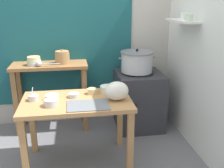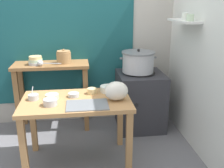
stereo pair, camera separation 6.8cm
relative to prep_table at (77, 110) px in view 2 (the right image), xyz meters
name	(u,v)px [view 2 (the right image)]	position (x,y,z in m)	size (l,w,h in m)	color
ground_plane	(78,160)	(-0.01, 0.02, -0.61)	(9.00, 9.00, 0.00)	slate
wall_back	(80,29)	(0.08, 1.11, 0.69)	(4.40, 0.12, 2.60)	#B2ADA3
wall_right	(203,36)	(1.39, 0.22, 0.69)	(0.30, 3.20, 2.60)	silver
prep_table	(77,110)	(0.00, 0.00, 0.00)	(1.10, 0.66, 0.72)	#B27F4C
back_shelf_table	(52,80)	(-0.31, 0.85, 0.07)	(0.96, 0.40, 0.90)	olive
stove_block	(140,100)	(0.84, 0.72, -0.23)	(0.60, 0.61, 0.78)	#2D2D33
steamer_pot	(138,62)	(0.80, 0.74, 0.31)	(0.48, 0.43, 0.30)	#B7BABF
clay_pot	(64,57)	(-0.15, 0.85, 0.37)	(0.18, 0.18, 0.19)	#A37A4C
bowl_stack_enamel	(36,61)	(-0.50, 0.81, 0.34)	(0.18, 0.18, 0.11)	#B7BABF
ladle	(41,63)	(-0.42, 0.73, 0.33)	(0.29, 0.09, 0.07)	#B7BABF
serving_tray	(87,105)	(0.11, -0.17, 0.12)	(0.40, 0.28, 0.01)	slate
plastic_bag	(116,91)	(0.40, -0.06, 0.21)	(0.24, 0.18, 0.19)	silver
prep_bowl_0	(92,91)	(0.17, 0.15, 0.14)	(0.10, 0.10, 0.06)	#E5C684
prep_bowl_1	(52,96)	(-0.24, 0.04, 0.14)	(0.14, 0.14, 0.05)	beige
prep_bowl_2	(74,95)	(-0.02, 0.08, 0.13)	(0.11, 0.11, 0.04)	#B7BABF
prep_bowl_3	(33,97)	(-0.43, 0.05, 0.14)	(0.11, 0.11, 0.13)	#B7BABF
prep_bowl_4	(50,102)	(-0.24, -0.12, 0.15)	(0.13, 0.13, 0.06)	#B7BABF
prep_bowl_5	(108,89)	(0.35, 0.19, 0.15)	(0.17, 0.17, 0.07)	silver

